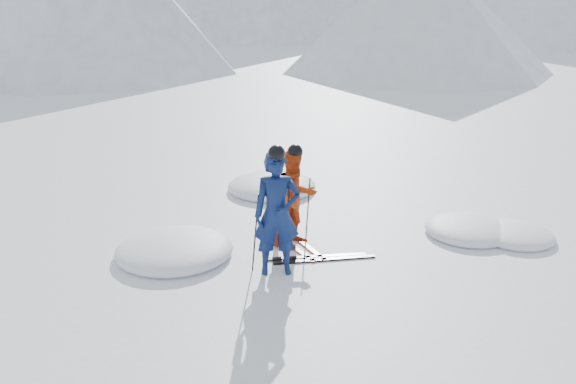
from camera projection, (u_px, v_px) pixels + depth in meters
name	position (u px, v px, depth m)	size (l,w,h in m)	color
ground	(408.00, 249.00, 10.38)	(160.00, 160.00, 0.00)	white
skier_blue	(277.00, 214.00, 9.24)	(0.71, 0.46, 1.94)	#0D1C4E
skier_red	(295.00, 198.00, 10.34)	(0.81, 0.63, 1.67)	#B8380E
pole_blue_left	(255.00, 233.00, 9.38)	(0.02, 0.02, 1.29)	black
pole_blue_right	(287.00, 226.00, 9.65)	(0.02, 0.02, 1.29)	black
pole_red_left	(274.00, 211.00, 10.55)	(0.02, 0.02, 1.11)	black
pole_red_right	(308.00, 209.00, 10.65)	(0.02, 0.02, 1.11)	black
ski_worn_left	(288.00, 244.00, 10.56)	(0.09, 1.70, 0.03)	black
ski_worn_right	(301.00, 242.00, 10.64)	(0.09, 1.70, 0.03)	black
ski_loose_a	(315.00, 257.00, 10.05)	(0.09, 1.70, 0.03)	black
ski_loose_b	(325.00, 260.00, 9.95)	(0.09, 1.70, 0.03)	black
snow_lumps	(303.00, 223.00, 11.51)	(7.49, 5.68, 0.43)	white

